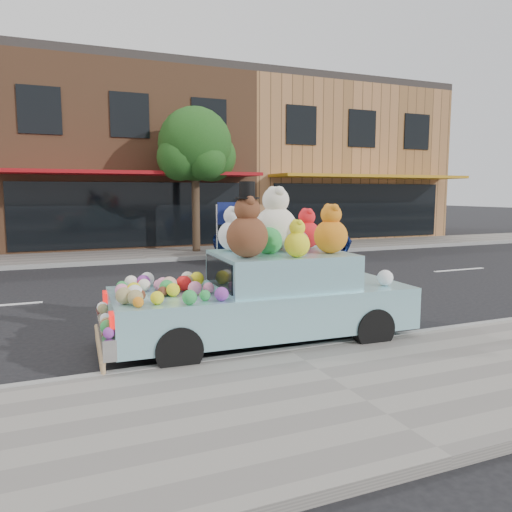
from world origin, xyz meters
name	(u,v)px	position (x,y,z in m)	size (l,w,h in m)	color
ground	(190,291)	(0.00, 0.00, 0.00)	(120.00, 120.00, 0.00)	black
near_sidewalk	(349,394)	(0.00, -6.50, 0.06)	(60.00, 3.00, 0.12)	gray
far_sidewalk	(141,255)	(0.00, 6.50, 0.06)	(60.00, 3.00, 0.12)	gray
near_kerb	(287,353)	(0.00, -5.00, 0.07)	(60.00, 0.12, 0.13)	gray
far_kerb	(149,261)	(0.00, 5.00, 0.07)	(60.00, 0.12, 0.13)	gray
storefront_mid	(117,160)	(0.00, 11.97, 3.64)	(10.00, 9.80, 7.30)	brown
storefront_right	(316,165)	(10.00, 11.97, 3.64)	(10.00, 9.80, 7.30)	#AB7447
street_tree	(195,151)	(2.03, 6.55, 3.69)	(3.00, 2.70, 5.22)	#38281C
car_blue	(288,238)	(4.55, 4.22, 0.69)	(2.29, 4.96, 1.38)	#1B3897
art_car	(264,289)	(-0.04, -4.28, 0.83)	(4.56, 1.96, 2.37)	black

